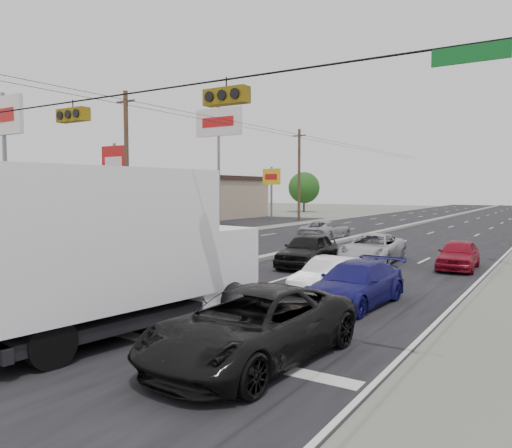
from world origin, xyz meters
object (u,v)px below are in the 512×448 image
(pole_sign_near, at_px, (4,128))
(utility_pole_left_c, at_px, (299,174))
(pole_sign_mid, at_px, (115,168))
(tree_left_far, at_px, (304,188))
(box_truck, at_px, (116,249))
(queue_car_b, at_px, (331,277))
(red_sedan, at_px, (193,266))
(queue_car_d, at_px, (355,284))
(pole_sign_billboard, at_px, (219,130))
(oncoming_near, at_px, (171,238))
(utility_pole_left_b, at_px, (127,165))
(black_suv, at_px, (252,326))
(queue_car_e, at_px, (458,255))
(pole_sign_far, at_px, (271,181))
(queue_car_c, at_px, (372,249))
(queue_car_a, at_px, (307,250))
(oncoming_far, at_px, (326,230))

(pole_sign_near, bearing_deg, utility_pole_left_c, 85.53)
(pole_sign_mid, height_order, tree_left_far, pole_sign_mid)
(tree_left_far, bearing_deg, box_truck, -67.13)
(utility_pole_left_c, relative_size, queue_car_b, 2.70)
(red_sedan, height_order, queue_car_d, red_sedan)
(pole_sign_mid, xyz_separation_m, box_truck, (20.48, -18.41, -3.08))
(pole_sign_billboard, xyz_separation_m, queue_car_d, (21.89, -22.67, -8.22))
(pole_sign_near, xyz_separation_m, box_truck, (18.48, -8.41, -4.98))
(tree_left_far, xyz_separation_m, oncoming_near, (15.97, -47.93, -2.92))
(utility_pole_left_b, relative_size, pole_sign_near, 1.11)
(utility_pole_left_b, height_order, black_suv, utility_pole_left_b)
(tree_left_far, distance_m, queue_car_e, 55.26)
(box_truck, bearing_deg, tree_left_far, 120.74)
(box_truck, bearing_deg, queue_car_e, 78.16)
(pole_sign_mid, bearing_deg, pole_sign_far, 87.40)
(pole_sign_near, xyz_separation_m, queue_car_b, (21.14, -1.67, -6.41))
(queue_car_c, bearing_deg, pole_sign_billboard, 140.78)
(pole_sign_near, height_order, queue_car_b, pole_sign_near)
(utility_pole_left_b, distance_m, tree_left_far, 46.01)
(pole_sign_mid, xyz_separation_m, queue_car_a, (19.83, -6.70, -4.36))
(tree_left_far, bearing_deg, pole_sign_mid, -83.21)
(queue_car_a, bearing_deg, black_suv, -74.21)
(queue_car_a, height_order, oncoming_near, oncoming_near)
(queue_car_d, relative_size, queue_car_e, 1.18)
(red_sedan, distance_m, black_suv, 7.91)
(red_sedan, xyz_separation_m, queue_car_a, (1.30, 6.44, -0.01))
(pole_sign_near, bearing_deg, queue_car_c, 16.90)
(black_suv, xyz_separation_m, queue_car_b, (-1.28, 6.75, -0.12))
(utility_pole_left_c, relative_size, oncoming_near, 1.82)
(pole_sign_billboard, xyz_separation_m, queue_car_a, (17.33, -16.70, -8.12))
(tree_left_far, distance_m, oncoming_far, 42.80)
(pole_sign_far, xyz_separation_m, queue_car_d, (23.39, -34.67, -3.76))
(oncoming_near, bearing_deg, pole_sign_near, 18.11)
(utility_pole_left_b, bearing_deg, red_sedan, -35.86)
(queue_car_e, bearing_deg, pole_sign_near, -168.61)
(pole_sign_near, distance_m, box_truck, 20.90)
(queue_car_c, relative_size, oncoming_near, 0.89)
(pole_sign_mid, relative_size, oncoming_far, 1.46)
(utility_pole_left_c, distance_m, queue_car_c, 31.55)
(pole_sign_near, relative_size, queue_car_b, 2.43)
(utility_pole_left_b, height_order, queue_car_e, utility_pole_left_b)
(utility_pole_left_c, xyz_separation_m, queue_car_d, (19.89, -34.67, -4.46))
(queue_car_c, bearing_deg, oncoming_far, 122.76)
(pole_sign_near, xyz_separation_m, queue_car_a, (17.83, 3.30, -6.27))
(pole_sign_mid, height_order, pole_sign_billboard, pole_sign_billboard)
(pole_sign_near, distance_m, queue_car_e, 25.30)
(pole_sign_far, relative_size, queue_car_e, 1.59)
(pole_sign_billboard, height_order, red_sedan, pole_sign_billboard)
(queue_car_b, height_order, oncoming_near, oncoming_near)
(pole_sign_far, xyz_separation_m, queue_car_a, (18.83, -28.70, -3.66))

